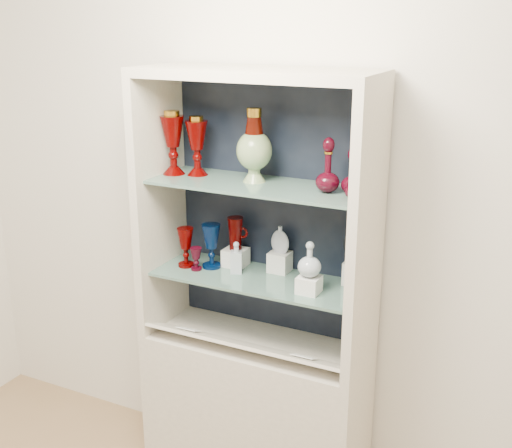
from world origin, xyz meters
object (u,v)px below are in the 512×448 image
at_px(pedestal_lamp_right, 197,146).
at_px(cobalt_goblet, 211,246).
at_px(ruby_decanter_a, 328,162).
at_px(clear_round_decanter, 310,260).
at_px(lidded_bowl, 356,187).
at_px(ruby_goblet_small, 196,259).
at_px(flat_flask, 280,239).
at_px(enamel_urn, 254,145).
at_px(ruby_goblet_tall, 186,247).
at_px(cameo_medallion, 355,247).
at_px(clear_square_bottle, 236,257).
at_px(ruby_pitcher, 235,233).
at_px(ruby_decanter_b, 352,170).
at_px(pedestal_lamp_left, 173,143).

relative_size(pedestal_lamp_right, cobalt_goblet, 1.27).
bearing_deg(ruby_decanter_a, clear_round_decanter, -131.63).
height_order(lidded_bowl, clear_round_decanter, lidded_bowl).
bearing_deg(ruby_goblet_small, lidded_bowl, -1.40).
bearing_deg(clear_round_decanter, flat_flask, 141.62).
xyz_separation_m(enamel_urn, lidded_bowl, (0.47, -0.09, -0.10)).
bearing_deg(cobalt_goblet, enamel_urn, 3.34).
bearing_deg(enamel_urn, pedestal_lamp_right, 179.88).
distance_m(lidded_bowl, ruby_goblet_tall, 0.88).
bearing_deg(cameo_medallion, cobalt_goblet, -157.36).
bearing_deg(enamel_urn, clear_round_decanter, -15.92).
xyz_separation_m(lidded_bowl, clear_square_bottle, (-0.55, 0.07, -0.40)).
xyz_separation_m(ruby_goblet_small, ruby_pitcher, (0.13, 0.12, 0.10)).
height_order(cobalt_goblet, ruby_goblet_small, cobalt_goblet).
relative_size(clear_square_bottle, cameo_medallion, 1.12).
height_order(lidded_bowl, ruby_goblet_small, lidded_bowl).
xyz_separation_m(ruby_goblet_small, clear_square_bottle, (0.18, 0.05, 0.02)).
relative_size(ruby_decanter_a, ruby_goblet_small, 2.36).
xyz_separation_m(lidded_bowl, ruby_goblet_small, (-0.73, 0.02, -0.42)).
relative_size(ruby_goblet_tall, clear_round_decanter, 1.25).
distance_m(lidded_bowl, clear_square_bottle, 0.68).
bearing_deg(pedestal_lamp_right, cameo_medallion, 6.67).
height_order(ruby_goblet_tall, flat_flask, flat_flask).
bearing_deg(pedestal_lamp_right, flat_flask, 11.87).
distance_m(enamel_urn, cobalt_goblet, 0.52).
bearing_deg(ruby_goblet_tall, lidded_bowl, -2.74).
bearing_deg(cameo_medallion, lidded_bowl, -61.33).
height_order(ruby_goblet_small, ruby_pitcher, ruby_pitcher).
distance_m(ruby_decanter_b, ruby_goblet_small, 0.83).
relative_size(enamel_urn, cobalt_goblet, 1.52).
xyz_separation_m(ruby_decanter_b, clear_round_decanter, (-0.14, -0.07, -0.37)).
bearing_deg(pedestal_lamp_left, clear_square_bottle, 1.82).
bearing_deg(cameo_medallion, ruby_goblet_tall, -155.75).
bearing_deg(clear_round_decanter, ruby_goblet_small, 178.72).
xyz_separation_m(enamel_urn, clear_square_bottle, (-0.08, -0.02, -0.50)).
distance_m(cobalt_goblet, flat_flask, 0.31).
bearing_deg(ruby_decanter_b, ruby_decanter_a, -166.85).
height_order(pedestal_lamp_right, clear_square_bottle, pedestal_lamp_right).
relative_size(cobalt_goblet, ruby_goblet_tall, 1.12).
bearing_deg(pedestal_lamp_left, ruby_pitcher, 17.94).
bearing_deg(ruby_pitcher, ruby_goblet_tall, -156.15).
height_order(enamel_urn, flat_flask, enamel_urn).
height_order(pedestal_lamp_left, lidded_bowl, pedestal_lamp_left).
bearing_deg(lidded_bowl, ruby_goblet_small, 178.60).
bearing_deg(ruby_goblet_tall, cameo_medallion, 10.11).
xyz_separation_m(pedestal_lamp_right, ruby_decanter_b, (0.71, -0.01, -0.03)).
distance_m(ruby_decanter_b, cobalt_goblet, 0.76).
height_order(cobalt_goblet, clear_square_bottle, cobalt_goblet).
xyz_separation_m(cobalt_goblet, cameo_medallion, (0.64, 0.10, 0.06)).
distance_m(ruby_decanter_a, ruby_goblet_tall, 0.80).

